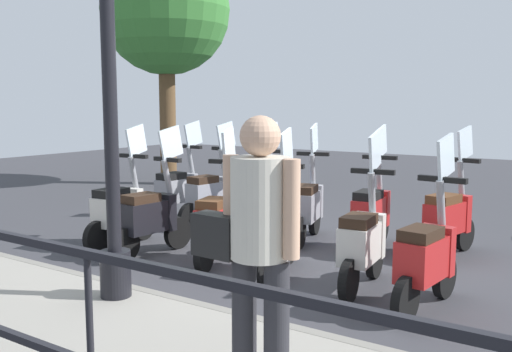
{
  "coord_description": "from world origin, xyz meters",
  "views": [
    {
      "loc": [
        -5.69,
        -3.41,
        1.8
      ],
      "look_at": [
        0.2,
        0.5,
        0.9
      ],
      "focal_mm": 40.0,
      "sensor_mm": 36.0,
      "label": 1
    }
  ],
  "objects_px": {
    "scooter_near_3": "(218,221)",
    "scooter_far_2": "(307,205)",
    "scooter_far_5": "(179,190)",
    "scooter_near_1": "(363,241)",
    "scooter_near_4": "(151,216)",
    "pedestrian_with_bag": "(257,238)",
    "lamp_post_near": "(109,67)",
    "scooter_far_0": "(449,217)",
    "scooter_far_4": "(210,194)",
    "scooter_near_0": "(427,257)",
    "scooter_far_3": "(263,199)",
    "scooter_far_1": "(372,212)",
    "tree_large": "(166,12)",
    "scooter_near_5": "(120,209)",
    "scooter_near_2": "(276,229)"
  },
  "relations": [
    {
      "from": "scooter_far_3",
      "to": "lamp_post_near",
      "type": "bearing_deg",
      "value": -177.6
    },
    {
      "from": "scooter_near_3",
      "to": "scooter_far_5",
      "type": "xyz_separation_m",
      "value": [
        1.53,
        1.93,
        0.0
      ]
    },
    {
      "from": "scooter_near_2",
      "to": "scooter_far_4",
      "type": "bearing_deg",
      "value": 42.22
    },
    {
      "from": "scooter_near_2",
      "to": "scooter_far_2",
      "type": "xyz_separation_m",
      "value": [
        1.47,
        0.42,
        0.0
      ]
    },
    {
      "from": "scooter_near_0",
      "to": "pedestrian_with_bag",
      "type": "bearing_deg",
      "value": -179.85
    },
    {
      "from": "scooter_near_2",
      "to": "scooter_near_4",
      "type": "distance_m",
      "value": 1.63
    },
    {
      "from": "scooter_near_3",
      "to": "lamp_post_near",
      "type": "bearing_deg",
      "value": 171.98
    },
    {
      "from": "scooter_far_1",
      "to": "tree_large",
      "type": "bearing_deg",
      "value": 59.25
    },
    {
      "from": "scooter_near_0",
      "to": "scooter_near_4",
      "type": "relative_size",
      "value": 1.0
    },
    {
      "from": "scooter_near_5",
      "to": "scooter_far_4",
      "type": "relative_size",
      "value": 1.0
    },
    {
      "from": "tree_large",
      "to": "scooter_near_0",
      "type": "bearing_deg",
      "value": -122.94
    },
    {
      "from": "scooter_near_2",
      "to": "scooter_near_0",
      "type": "bearing_deg",
      "value": -108.38
    },
    {
      "from": "scooter_near_0",
      "to": "scooter_far_0",
      "type": "relative_size",
      "value": 1.0
    },
    {
      "from": "scooter_near_0",
      "to": "scooter_near_5",
      "type": "distance_m",
      "value": 3.91
    },
    {
      "from": "scooter_far_5",
      "to": "scooter_near_1",
      "type": "bearing_deg",
      "value": -107.44
    },
    {
      "from": "scooter_near_3",
      "to": "scooter_far_4",
      "type": "xyz_separation_m",
      "value": [
        1.48,
        1.27,
        0.0
      ]
    },
    {
      "from": "scooter_far_0",
      "to": "scooter_far_3",
      "type": "bearing_deg",
      "value": 105.42
    },
    {
      "from": "pedestrian_with_bag",
      "to": "scooter_far_5",
      "type": "distance_m",
      "value": 5.8
    },
    {
      "from": "scooter_near_4",
      "to": "scooter_far_1",
      "type": "xyz_separation_m",
      "value": [
        1.67,
        -2.09,
        0.0
      ]
    },
    {
      "from": "scooter_near_5",
      "to": "lamp_post_near",
      "type": "bearing_deg",
      "value": -137.81
    },
    {
      "from": "tree_large",
      "to": "lamp_post_near",
      "type": "bearing_deg",
      "value": -141.01
    },
    {
      "from": "scooter_far_1",
      "to": "scooter_far_5",
      "type": "height_order",
      "value": "same"
    },
    {
      "from": "pedestrian_with_bag",
      "to": "scooter_near_3",
      "type": "distance_m",
      "value": 3.38
    },
    {
      "from": "tree_large",
      "to": "scooter_near_5",
      "type": "bearing_deg",
      "value": -143.86
    },
    {
      "from": "scooter_near_3",
      "to": "scooter_far_2",
      "type": "height_order",
      "value": "same"
    },
    {
      "from": "scooter_far_1",
      "to": "scooter_near_3",
      "type": "bearing_deg",
      "value": 135.99
    },
    {
      "from": "scooter_near_0",
      "to": "scooter_far_2",
      "type": "relative_size",
      "value": 1.0
    },
    {
      "from": "scooter_near_0",
      "to": "scooter_far_5",
      "type": "height_order",
      "value": "same"
    },
    {
      "from": "scooter_far_0",
      "to": "scooter_far_3",
      "type": "xyz_separation_m",
      "value": [
        -0.16,
        2.49,
        0.0
      ]
    },
    {
      "from": "scooter_near_0",
      "to": "scooter_near_4",
      "type": "distance_m",
      "value": 3.28
    },
    {
      "from": "pedestrian_with_bag",
      "to": "scooter_near_2",
      "type": "bearing_deg",
      "value": 32.37
    },
    {
      "from": "scooter_far_4",
      "to": "scooter_far_0",
      "type": "bearing_deg",
      "value": -78.37
    },
    {
      "from": "scooter_near_1",
      "to": "scooter_near_4",
      "type": "bearing_deg",
      "value": 88.82
    },
    {
      "from": "scooter_near_3",
      "to": "scooter_far_0",
      "type": "bearing_deg",
      "value": -66.24
    },
    {
      "from": "scooter_far_4",
      "to": "scooter_far_5",
      "type": "bearing_deg",
      "value": 93.44
    },
    {
      "from": "scooter_far_5",
      "to": "scooter_far_2",
      "type": "bearing_deg",
      "value": -86.69
    },
    {
      "from": "scooter_near_1",
      "to": "scooter_far_0",
      "type": "distance_m",
      "value": 1.72
    },
    {
      "from": "scooter_far_1",
      "to": "scooter_far_2",
      "type": "distance_m",
      "value": 0.88
    },
    {
      "from": "scooter_near_1",
      "to": "scooter_far_3",
      "type": "bearing_deg",
      "value": 48.64
    },
    {
      "from": "scooter_near_0",
      "to": "scooter_far_3",
      "type": "xyz_separation_m",
      "value": [
        1.74,
        2.81,
        0.0
      ]
    },
    {
      "from": "scooter_near_4",
      "to": "scooter_near_0",
      "type": "bearing_deg",
      "value": -84.49
    },
    {
      "from": "scooter_far_2",
      "to": "scooter_far_3",
      "type": "relative_size",
      "value": 1.0
    },
    {
      "from": "scooter_near_5",
      "to": "scooter_far_4",
      "type": "height_order",
      "value": "same"
    },
    {
      "from": "scooter_near_0",
      "to": "scooter_far_2",
      "type": "xyz_separation_m",
      "value": [
        1.67,
        2.08,
        0.0
      ]
    },
    {
      "from": "scooter_near_2",
      "to": "scooter_near_3",
      "type": "distance_m",
      "value": 0.77
    },
    {
      "from": "scooter_far_0",
      "to": "scooter_far_1",
      "type": "distance_m",
      "value": 0.9
    },
    {
      "from": "scooter_far_1",
      "to": "scooter_far_2",
      "type": "xyz_separation_m",
      "value": [
        -0.02,
        0.88,
        0.0
      ]
    },
    {
      "from": "scooter_near_1",
      "to": "scooter_far_2",
      "type": "bearing_deg",
      "value": 38.01
    },
    {
      "from": "tree_large",
      "to": "scooter_near_1",
      "type": "distance_m",
      "value": 8.62
    },
    {
      "from": "pedestrian_with_bag",
      "to": "lamp_post_near",
      "type": "bearing_deg",
      "value": 71.41
    }
  ]
}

